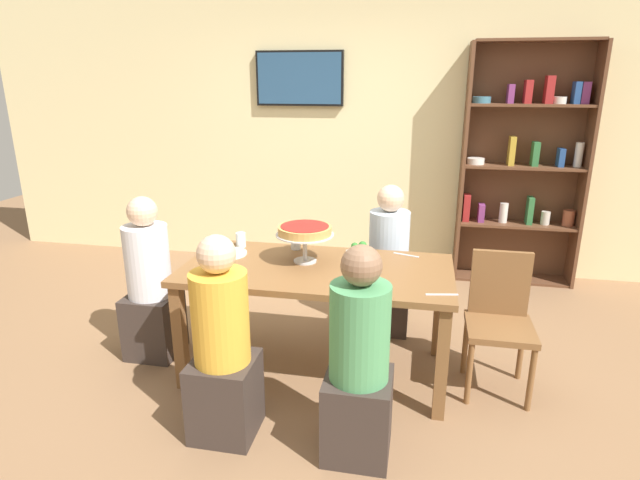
% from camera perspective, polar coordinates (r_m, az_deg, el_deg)
% --- Properties ---
extents(ground_plane, '(12.00, 12.00, 0.00)m').
position_cam_1_polar(ground_plane, '(3.61, -0.32, -14.07)').
color(ground_plane, '#846042').
extents(rear_partition, '(8.00, 0.12, 2.80)m').
position_cam_1_polar(rear_partition, '(5.27, 4.60, 12.10)').
color(rear_partition, beige).
rests_on(rear_partition, ground_plane).
extents(dining_table, '(1.71, 0.86, 0.74)m').
position_cam_1_polar(dining_table, '(3.32, -0.34, -4.47)').
color(dining_table, brown).
rests_on(dining_table, ground_plane).
extents(bookshelf, '(1.10, 0.30, 2.21)m').
position_cam_1_polar(bookshelf, '(5.17, 21.53, 7.82)').
color(bookshelf, brown).
rests_on(bookshelf, ground_plane).
extents(television, '(0.87, 0.05, 0.52)m').
position_cam_1_polar(television, '(5.27, -2.28, 17.43)').
color(television, black).
extents(diner_head_west, '(0.34, 0.34, 1.15)m').
position_cam_1_polar(diner_head_west, '(3.77, -18.24, -5.23)').
color(diner_head_west, '#382D28').
rests_on(diner_head_west, ground_plane).
extents(diner_near_left, '(0.34, 0.34, 1.15)m').
position_cam_1_polar(diner_near_left, '(2.85, -10.73, -12.21)').
color(diner_near_left, '#382D28').
rests_on(diner_near_left, ground_plane).
extents(diner_far_right, '(0.34, 0.34, 1.15)m').
position_cam_1_polar(diner_far_right, '(3.97, 7.51, -3.29)').
color(diner_far_right, '#382D28').
rests_on(diner_far_right, ground_plane).
extents(diner_near_right, '(0.34, 0.34, 1.15)m').
position_cam_1_polar(diner_near_right, '(2.67, 4.31, -14.13)').
color(diner_near_right, '#382D28').
rests_on(diner_near_right, ground_plane).
extents(chair_head_east, '(0.40, 0.40, 0.87)m').
position_cam_1_polar(chair_head_east, '(3.41, 19.23, -7.90)').
color(chair_head_east, brown).
rests_on(chair_head_east, ground_plane).
extents(deep_dish_pizza_stand, '(0.38, 0.38, 0.24)m').
position_cam_1_polar(deep_dish_pizza_stand, '(3.32, -1.69, 0.90)').
color(deep_dish_pizza_stand, silver).
rests_on(deep_dish_pizza_stand, dining_table).
extents(salad_plate_near_diner, '(0.21, 0.21, 0.07)m').
position_cam_1_polar(salad_plate_near_diner, '(3.55, 4.48, -1.12)').
color(salad_plate_near_diner, white).
rests_on(salad_plate_near_diner, dining_table).
extents(salad_plate_far_diner, '(0.24, 0.24, 0.07)m').
position_cam_1_polar(salad_plate_far_diner, '(3.02, 5.17, -4.61)').
color(salad_plate_far_diner, white).
rests_on(salad_plate_far_diner, dining_table).
extents(salad_plate_spare, '(0.25, 0.25, 0.06)m').
position_cam_1_polar(salad_plate_spare, '(3.57, -10.13, -1.39)').
color(salad_plate_spare, white).
rests_on(salad_plate_spare, dining_table).
extents(beer_glass_amber_tall, '(0.07, 0.07, 0.14)m').
position_cam_1_polar(beer_glass_amber_tall, '(3.16, -11.12, -2.90)').
color(beer_glass_amber_tall, gold).
rests_on(beer_glass_amber_tall, dining_table).
extents(water_glass_clear_near, '(0.07, 0.07, 0.10)m').
position_cam_1_polar(water_glass_clear_near, '(3.71, -8.75, 0.02)').
color(water_glass_clear_near, white).
rests_on(water_glass_clear_near, dining_table).
extents(water_glass_clear_far, '(0.07, 0.07, 0.10)m').
position_cam_1_polar(water_glass_clear_far, '(3.61, -2.69, -0.30)').
color(water_glass_clear_far, white).
rests_on(water_glass_clear_far, dining_table).
extents(cutlery_fork_near, '(0.18, 0.05, 0.00)m').
position_cam_1_polar(cutlery_fork_near, '(2.95, 13.33, -5.90)').
color(cutlery_fork_near, silver).
rests_on(cutlery_fork_near, dining_table).
extents(cutlery_knife_near, '(0.18, 0.07, 0.00)m').
position_cam_1_polar(cutlery_knife_near, '(3.55, 9.50, -1.65)').
color(cutlery_knife_near, silver).
rests_on(cutlery_knife_near, dining_table).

